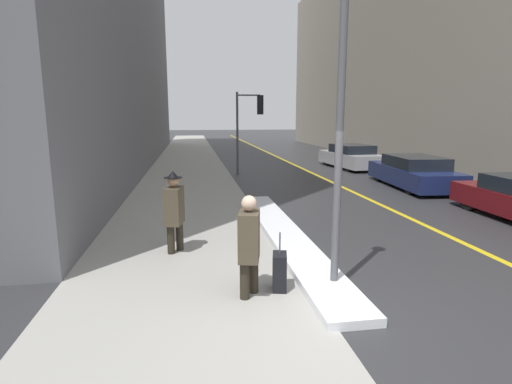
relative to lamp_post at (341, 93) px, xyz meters
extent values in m
plane|color=#2D2D30|center=(-0.39, -1.06, -3.05)|extent=(160.00, 160.00, 0.00)
cube|color=#9E9B93|center=(-2.39, 13.94, -3.04)|extent=(4.00, 80.00, 0.01)
cube|color=gold|center=(3.61, 13.94, -3.04)|extent=(0.16, 80.00, 0.00)
cube|color=white|center=(-0.15, 2.80, -2.98)|extent=(0.80, 8.20, 0.14)
cube|color=gray|center=(12.61, 20.94, 4.29)|extent=(6.00, 36.00, 14.67)
cylinder|color=#515156|center=(0.00, 0.00, -0.60)|extent=(0.12, 0.12, 4.89)
cylinder|color=#515156|center=(0.02, 13.55, -1.11)|extent=(0.11, 0.11, 3.87)
cylinder|color=#515156|center=(0.56, 13.48, 0.67)|extent=(1.10, 0.21, 0.07)
cube|color=black|center=(1.11, 13.42, 0.22)|extent=(0.32, 0.24, 0.90)
sphere|color=red|center=(1.12, 13.53, 0.51)|extent=(0.19, 0.19, 0.19)
sphere|color=orange|center=(1.12, 13.53, 0.22)|extent=(0.19, 0.19, 0.19)
sphere|color=green|center=(1.12, 13.53, -0.07)|extent=(0.19, 0.19, 0.19)
cylinder|color=#2A241B|center=(-1.30, 0.03, -2.62)|extent=(0.15, 0.15, 0.84)
cylinder|color=#2A241B|center=(-1.46, -0.16, -2.62)|extent=(0.15, 0.15, 0.84)
cube|color=#473D2D|center=(-1.38, -0.06, -2.09)|extent=(0.40, 0.56, 0.74)
sphere|color=beige|center=(-1.38, -0.06, -1.59)|extent=(0.23, 0.23, 0.23)
cube|color=black|center=(-1.30, 0.28, -2.24)|extent=(0.14, 0.24, 0.28)
cylinder|color=#2A241B|center=(-2.48, 2.27, -2.62)|extent=(0.15, 0.15, 0.85)
cylinder|color=#2A241B|center=(-2.65, 2.07, -2.62)|extent=(0.15, 0.15, 0.85)
cube|color=#473D2D|center=(-2.57, 2.17, -2.08)|extent=(0.40, 0.57, 0.74)
sphere|color=tan|center=(-2.57, 2.17, -1.58)|extent=(0.23, 0.23, 0.23)
cylinder|color=black|center=(-2.57, 2.17, -1.51)|extent=(0.36, 0.36, 0.01)
cone|color=black|center=(-2.57, 2.17, -1.44)|extent=(0.22, 0.22, 0.14)
cylinder|color=black|center=(5.87, 4.59, -2.69)|extent=(0.27, 0.72, 0.71)
cube|color=navy|center=(6.33, 8.52, -2.59)|extent=(2.21, 4.96, 0.64)
cube|color=black|center=(6.32, 8.40, -2.05)|extent=(1.87, 2.64, 0.44)
cylinder|color=black|center=(5.65, 10.08, -2.75)|extent=(0.23, 0.61, 0.60)
cylinder|color=black|center=(7.25, 9.95, -2.75)|extent=(0.23, 0.61, 0.60)
cylinder|color=black|center=(5.41, 7.10, -2.75)|extent=(0.23, 0.61, 0.60)
cylinder|color=black|center=(7.00, 6.97, -2.75)|extent=(0.23, 0.61, 0.60)
cube|color=#B2B2B7|center=(6.23, 14.54, -2.56)|extent=(2.15, 4.58, 0.67)
cube|color=black|center=(6.24, 14.43, -2.01)|extent=(1.84, 2.44, 0.44)
cylinder|color=black|center=(5.35, 15.85, -2.71)|extent=(0.28, 0.69, 0.67)
cylinder|color=black|center=(6.88, 15.97, -2.71)|extent=(0.28, 0.69, 0.67)
cylinder|color=black|center=(5.58, 13.10, -2.71)|extent=(0.28, 0.69, 0.67)
cylinder|color=black|center=(7.10, 13.22, -2.71)|extent=(0.28, 0.69, 0.67)
cube|color=black|center=(-0.88, 0.07, -2.75)|extent=(0.29, 0.40, 0.60)
cylinder|color=#4C4C51|center=(-0.88, 0.07, -2.27)|extent=(0.02, 0.02, 0.35)
camera|label=1|loc=(-2.19, -5.74, -0.34)|focal=28.00mm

